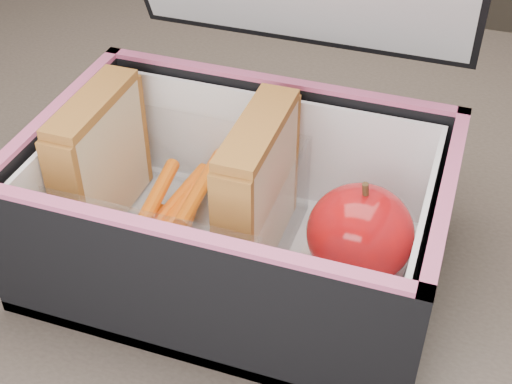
% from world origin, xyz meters
% --- Properties ---
extents(kitchen_table, '(1.20, 0.80, 0.75)m').
position_xyz_m(kitchen_table, '(0.00, 0.00, 0.66)').
color(kitchen_table, brown).
rests_on(kitchen_table, ground).
extents(lunch_bag, '(0.28, 0.26, 0.27)m').
position_xyz_m(lunch_bag, '(0.01, -0.05, 0.81)').
color(lunch_bag, black).
rests_on(lunch_bag, kitchen_table).
extents(plastic_tub, '(0.16, 0.12, 0.07)m').
position_xyz_m(plastic_tub, '(-0.04, -0.05, 0.80)').
color(plastic_tub, white).
rests_on(plastic_tub, lunch_bag).
extents(sandwich_left, '(0.03, 0.09, 0.10)m').
position_xyz_m(sandwich_left, '(-0.10, -0.05, 0.82)').
color(sandwich_left, tan).
rests_on(sandwich_left, plastic_tub).
extents(sandwich_right, '(0.03, 0.10, 0.11)m').
position_xyz_m(sandwich_right, '(0.02, -0.05, 0.82)').
color(sandwich_right, tan).
rests_on(sandwich_right, plastic_tub).
extents(carrot_sticks, '(0.04, 0.14, 0.03)m').
position_xyz_m(carrot_sticks, '(-0.04, -0.05, 0.78)').
color(carrot_sticks, '#E75A1D').
rests_on(carrot_sticks, plastic_tub).
extents(paper_napkin, '(0.08, 0.08, 0.01)m').
position_xyz_m(paper_napkin, '(0.09, -0.05, 0.77)').
color(paper_napkin, white).
rests_on(paper_napkin, lunch_bag).
extents(red_apple, '(0.09, 0.09, 0.08)m').
position_xyz_m(red_apple, '(0.10, -0.05, 0.80)').
color(red_apple, maroon).
rests_on(red_apple, paper_napkin).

